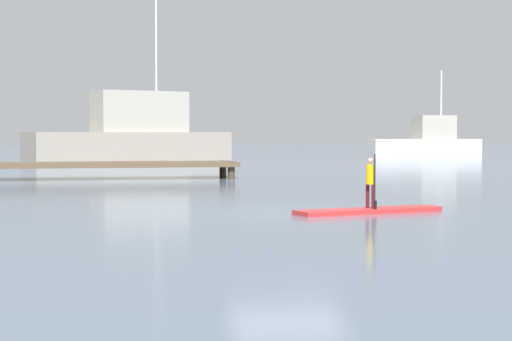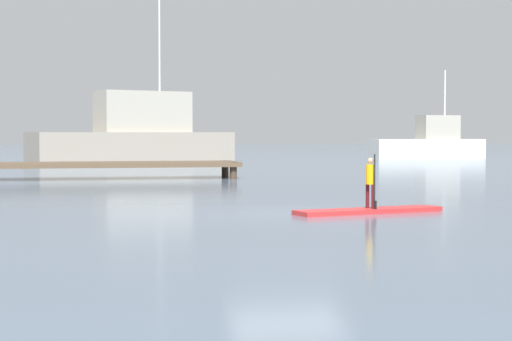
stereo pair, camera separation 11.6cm
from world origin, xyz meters
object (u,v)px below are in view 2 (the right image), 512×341
Objects in this scene: paddleboard_near at (370,211)px; fishing_boat_white_large at (136,136)px; paddler_child_solo at (371,180)px; motor_boat_small_navy at (429,143)px.

paddleboard_near is 0.28× the size of fishing_boat_white_large.
paddleboard_near is 36.18m from fishing_boat_white_large.
paddleboard_near is at bearing -86.14° from fishing_boat_white_large.
paddler_child_solo is 0.15× the size of motor_boat_small_navy.
fishing_boat_white_large reaches higher than paddler_child_solo.
motor_boat_small_navy is at bearing 65.37° from paddler_child_solo.
fishing_boat_white_large is (-2.44, 36.08, 0.86)m from paddler_child_solo.
fishing_boat_white_large is 1.58× the size of motor_boat_small_navy.
motor_boat_small_navy reaches higher than paddler_child_solo.
paddler_child_solo is 36.17m from fishing_boat_white_large.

